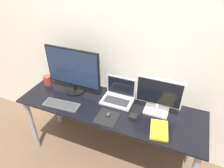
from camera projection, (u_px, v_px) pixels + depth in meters
wall_back at (123, 44)px, 1.93m from camera, size 7.00×0.05×2.50m
desk at (109, 115)px, 2.01m from camera, size 1.82×0.57×0.73m
monitor_left at (73, 70)px, 2.02m from camera, size 0.60×0.21×0.49m
monitor_right at (158, 96)px, 1.78m from camera, size 0.41×0.15×0.36m
laptop at (119, 95)px, 2.01m from camera, size 0.31×0.22×0.23m
keyboard at (61, 105)px, 1.95m from camera, size 0.37×0.16×0.02m
mousepad at (107, 118)px, 1.81m from camera, size 0.20×0.21×0.00m
mouse at (108, 114)px, 1.82m from camera, size 0.04×0.06×0.03m
book at (159, 130)px, 1.67m from camera, size 0.18×0.25×0.02m
mug at (48, 80)px, 2.24m from camera, size 0.09×0.09×0.10m
power_brick at (133, 117)px, 1.80m from camera, size 0.07×0.07×0.03m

